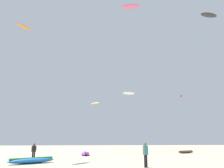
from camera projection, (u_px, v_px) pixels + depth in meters
person_foreground at (145, 153)px, 17.37m from camera, size 0.40×0.50×1.77m
person_midground at (34, 150)px, 23.23m from camera, size 0.43×0.36×1.57m
kite_grounded_near at (32, 161)px, 19.89m from camera, size 3.93×3.33×0.49m
kite_grounded_mid at (186, 152)px, 33.78m from camera, size 3.18×2.41×0.41m
kite_grounded_far at (85, 153)px, 29.73m from camera, size 1.19×3.75×0.48m
kite_aloft_0 at (24, 27)px, 35.46m from camera, size 1.97×2.50×0.31m
kite_aloft_1 at (130, 6)px, 46.39m from camera, size 3.76×1.62×0.72m
kite_aloft_2 at (129, 93)px, 49.44m from camera, size 2.80×1.34×0.68m
kite_aloft_3 at (95, 103)px, 51.42m from camera, size 2.49×2.88×0.44m
kite_aloft_4 at (181, 96)px, 57.77m from camera, size 1.48×2.23×0.47m
kite_aloft_5 at (209, 15)px, 48.91m from camera, size 3.91×1.75×0.84m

